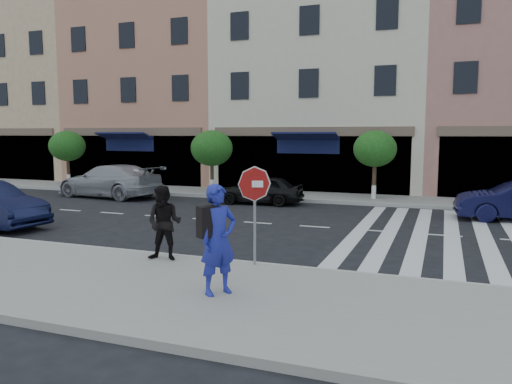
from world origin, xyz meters
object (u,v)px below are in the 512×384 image
(car_far_left, at_px, (109,181))
(car_far_mid, at_px, (261,190))
(photographer, at_px, (218,240))
(stop_sign, at_px, (254,193))
(walker, at_px, (164,223))

(car_far_left, bearing_deg, car_far_mid, 100.56)
(photographer, bearing_deg, car_far_mid, 51.12)
(car_far_left, bearing_deg, stop_sign, 56.63)
(photographer, xyz_separation_m, car_far_mid, (-3.67, 12.18, -0.52))
(walker, height_order, car_far_left, walker)
(car_far_left, height_order, car_far_mid, car_far_left)
(photographer, bearing_deg, walker, 85.25)
(stop_sign, bearing_deg, car_far_left, 117.22)
(stop_sign, relative_size, car_far_left, 0.40)
(photographer, relative_size, car_far_mid, 0.54)
(walker, distance_m, car_far_left, 13.51)
(car_far_left, xyz_separation_m, car_far_mid, (7.59, 0.39, -0.16))
(walker, bearing_deg, stop_sign, -0.10)
(stop_sign, distance_m, walker, 2.24)
(walker, bearing_deg, car_far_left, 123.01)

